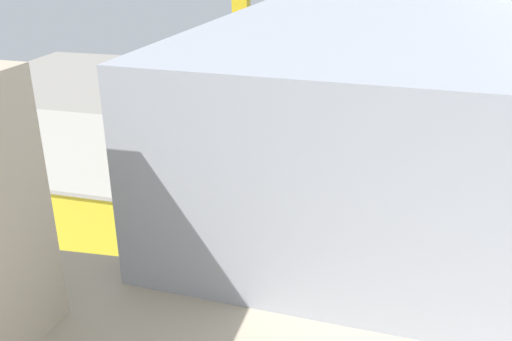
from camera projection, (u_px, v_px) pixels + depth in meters
name	position (u px, v px, depth m)	size (l,w,h in m)	color
ground_plane	(262.00, 200.00, 86.46)	(196.77, 196.77, 0.00)	gray
rail_bed	(288.00, 150.00, 106.47)	(122.98, 13.62, 0.01)	#665E54
street_asphalt	(255.00, 212.00, 82.85)	(122.98, 9.00, 0.01)	#424244
track_rails	(288.00, 149.00, 106.40)	(122.96, 9.64, 0.12)	#9E9EA8
platform_canopy_near	(263.00, 143.00, 98.68)	(54.63, 6.23, 4.25)	#A82D23
locomotive	(457.00, 150.00, 101.45)	(14.22, 3.01, 5.06)	black
parked_car_0	(376.00, 211.00, 81.64)	(4.62, 1.86, 1.67)	black
parked_car_1	(325.00, 204.00, 83.62)	(4.30, 1.89, 1.68)	black
parked_car_2	(269.00, 199.00, 85.12)	(4.69, 1.87, 1.72)	black
parked_car_3	(218.00, 192.00, 87.42)	(4.55, 1.85, 1.74)	black
construction_building	(64.00, 213.00, 64.51)	(36.31, 21.03, 16.85)	yellow
construction_roof_slab	(53.00, 145.00, 61.09)	(36.91, 21.63, 0.40)	#ADA89E
tower_crane	(229.00, 88.00, 55.00)	(22.33, 20.37, 40.97)	gray
box_truck_0	(140.00, 202.00, 82.45)	(9.71, 2.40, 3.10)	black
box_truck_1	(210.00, 217.00, 77.70)	(8.92, 2.59, 3.58)	black
box_truck_2	(110.00, 203.00, 81.97)	(9.65, 2.60, 3.39)	black
street_tree_0	(111.00, 180.00, 80.66)	(4.39, 4.39, 7.58)	brown
street_tree_1	(383.00, 205.00, 72.58)	(4.98, 4.98, 8.13)	brown
street_tree_2	(167.00, 188.00, 78.01)	(4.85, 4.85, 7.79)	brown
traffic_light	(249.00, 174.00, 85.60)	(0.50, 0.36, 6.14)	#333333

